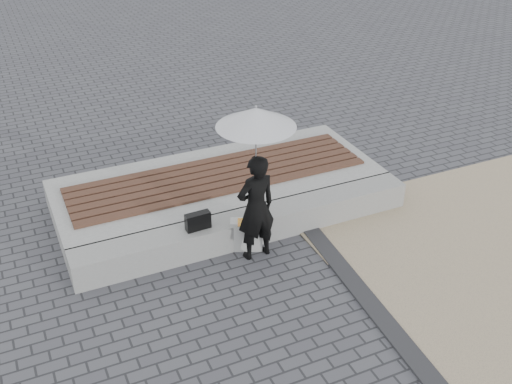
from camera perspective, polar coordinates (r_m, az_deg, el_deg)
ground at (r=7.68m, az=4.36°, el=-10.47°), size 80.00×80.00×0.00m
edging_band at (r=7.68m, az=11.19°, el=-10.90°), size 0.61×5.20×0.04m
seating_ledge at (r=8.70m, az=-0.60°, el=-3.20°), size 5.00×0.45×0.40m
timber_platform at (r=9.64m, az=-3.51°, el=0.40°), size 5.00×2.00×0.40m
timber_decking at (r=9.54m, az=-3.55°, el=1.55°), size 4.60×1.20×0.04m
woman at (r=8.06m, az=0.00°, el=-1.47°), size 0.59×0.42×1.52m
parasol at (r=7.46m, az=0.00°, el=6.94°), size 0.99×0.99×1.27m
handbag at (r=8.26m, az=-5.41°, el=-2.70°), size 0.35×0.14×0.24m
canvas_tote at (r=8.48m, az=-0.89°, el=-3.97°), size 0.47×0.34×0.46m
magazine at (r=8.31m, az=-0.77°, el=-2.82°), size 0.33×0.29×0.01m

